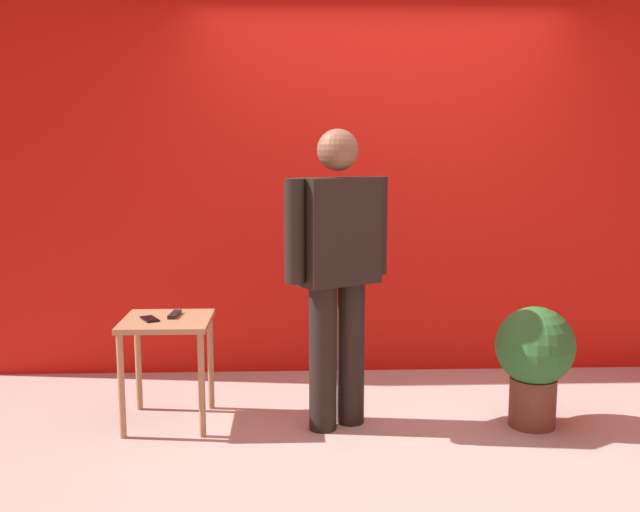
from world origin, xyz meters
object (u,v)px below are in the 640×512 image
Objects in this scene: tv_remote at (175,314)px; potted_plant at (535,356)px; standing_person at (337,264)px; side_table at (167,337)px; cell_phone at (150,319)px.

potted_plant reaches higher than tv_remote.
tv_remote is at bearing 174.68° from potted_plant.
potted_plant is (1.11, -0.05, -0.52)m from standing_person.
side_table is at bearing 176.44° from potted_plant.
standing_person is 1.22m from potted_plant.
side_table is 2.07m from potted_plant.
tv_remote is (-0.92, 0.14, -0.31)m from standing_person.
tv_remote reaches higher than cell_phone.
cell_phone is 0.15m from tv_remote.
standing_person is 9.79× the size of tv_remote.
potted_plant reaches higher than side_table.
standing_person is at bearing -31.84° from cell_phone.
standing_person is at bearing -4.40° from tv_remote.
side_table is at bearing -115.99° from tv_remote.
potted_plant is (2.15, -0.10, -0.21)m from cell_phone.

